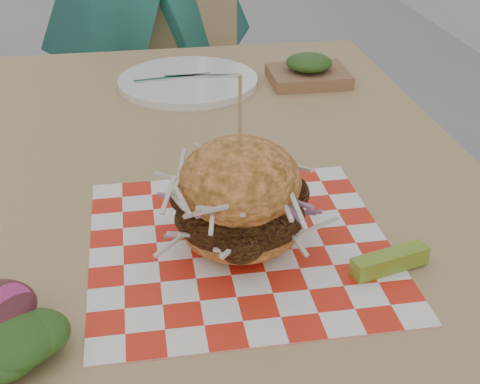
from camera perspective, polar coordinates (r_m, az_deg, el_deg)
The scene contains 7 objects.
patio_table at distance 1.02m, azimuth -2.33°, elevation -2.02°, with size 0.80×1.20×0.75m.
patio_chair at distance 1.98m, azimuth -5.50°, elevation 10.02°, with size 0.49×0.49×0.95m.
paper_liner at distance 0.81m, azimuth -0.00°, elevation -4.54°, with size 0.36×0.36×0.00m, color red.
sandwich at distance 0.78m, azimuth 0.00°, elevation -0.86°, with size 0.19×0.19×0.21m.
pickle_spear at distance 0.78m, azimuth 12.66°, elevation -5.78°, with size 0.10×0.02×0.02m, color olive.
place_setting at distance 1.31m, azimuth -4.44°, elevation 9.39°, with size 0.27×0.27×0.02m.
kraft_tray at distance 1.33m, azimuth 5.87°, elevation 10.23°, with size 0.15×0.12×0.06m.
Camera 1 is at (0.01, -0.62, 1.21)m, focal length 50.00 mm.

